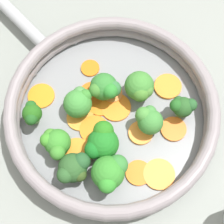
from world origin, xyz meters
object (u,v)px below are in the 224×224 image
at_px(carrot_slice_13, 138,173).
at_px(carrot_slice_5, 41,96).
at_px(carrot_slice_10, 113,94).
at_px(carrot_slice_12, 141,133).
at_px(carrot_slice_6, 91,95).
at_px(broccoli_floret_4, 32,114).
at_px(broccoli_floret_1, 78,102).
at_px(broccoli_floret_2, 102,142).
at_px(carrot_slice_7, 80,118).
at_px(broccoli_floret_7, 109,173).
at_px(broccoli_floret_5, 148,119).
at_px(broccoli_floret_9, 105,88).
at_px(broccoli_floret_3, 56,142).
at_px(carrot_slice_1, 76,153).
at_px(broccoli_floret_6, 74,168).
at_px(carrot_slice_8, 99,105).
at_px(carrot_slice_11, 168,86).
at_px(carrot_slice_4, 159,174).
at_px(skillet, 112,117).
at_px(carrot_slice_2, 116,107).
at_px(broccoli_floret_0, 139,87).
at_px(broccoli_floret_8, 183,106).
at_px(carrot_slice_3, 96,131).
at_px(carrot_slice_0, 90,68).
at_px(carrot_slice_9, 173,129).

bearing_deg(carrot_slice_13, carrot_slice_5, -170.80).
xyz_separation_m(carrot_slice_10, carrot_slice_12, (0.08, -0.01, -0.00)).
relative_size(carrot_slice_6, broccoli_floret_4, 0.96).
bearing_deg(broccoli_floret_1, broccoli_floret_2, -12.26).
distance_m(carrot_slice_7, broccoli_floret_7, 0.11).
xyz_separation_m(carrot_slice_6, carrot_slice_12, (0.10, 0.02, 0.00)).
xyz_separation_m(broccoli_floret_5, broccoli_floret_9, (-0.08, -0.01, 0.00)).
height_order(carrot_slice_7, broccoli_floret_3, broccoli_floret_3).
height_order(carrot_slice_1, broccoli_floret_6, broccoli_floret_6).
distance_m(carrot_slice_13, broccoli_floret_1, 0.14).
xyz_separation_m(carrot_slice_8, broccoli_floret_5, (0.08, 0.03, 0.03)).
bearing_deg(broccoli_floret_7, broccoli_floret_5, 103.31).
height_order(carrot_slice_11, broccoli_floret_1, broccoli_floret_1).
bearing_deg(broccoli_floret_2, carrot_slice_11, 93.07).
height_order(carrot_slice_13, broccoli_floret_3, broccoli_floret_3).
xyz_separation_m(carrot_slice_5, broccoli_floret_4, (0.03, -0.03, 0.03)).
relative_size(carrot_slice_4, carrot_slice_12, 1.24).
height_order(carrot_slice_7, carrot_slice_13, same).
xyz_separation_m(skillet, carrot_slice_2, (-0.01, 0.01, 0.01)).
xyz_separation_m(broccoli_floret_0, broccoli_floret_4, (-0.07, -0.15, -0.00)).
relative_size(carrot_slice_7, broccoli_floret_3, 0.93).
relative_size(carrot_slice_6, carrot_slice_13, 1.11).
distance_m(broccoli_floret_3, broccoli_floret_9, 0.11).
height_order(skillet, broccoli_floret_8, broccoli_floret_8).
distance_m(carrot_slice_5, carrot_slice_11, 0.20).
relative_size(carrot_slice_4, broccoli_floret_3, 1.03).
distance_m(carrot_slice_12, broccoli_floret_6, 0.12).
height_order(broccoli_floret_2, broccoli_floret_7, broccoli_floret_7).
distance_m(carrot_slice_5, broccoli_floret_6, 0.14).
bearing_deg(carrot_slice_1, broccoli_floret_5, 71.22).
bearing_deg(carrot_slice_10, broccoli_floret_4, -110.33).
relative_size(carrot_slice_10, broccoli_floret_0, 0.60).
bearing_deg(carrot_slice_8, broccoli_floret_6, -58.73).
bearing_deg(carrot_slice_7, broccoli_floret_6, -44.61).
bearing_deg(carrot_slice_4, carrot_slice_3, -167.14).
height_order(broccoli_floret_1, broccoli_floret_4, broccoli_floret_1).
relative_size(broccoli_floret_3, broccoli_floret_8, 1.03).
height_order(carrot_slice_2, broccoli_floret_9, broccoli_floret_9).
height_order(carrot_slice_3, carrot_slice_13, same).
height_order(carrot_slice_10, carrot_slice_11, same).
relative_size(broccoli_floret_1, broccoli_floret_2, 0.84).
bearing_deg(carrot_slice_8, carrot_slice_4, -2.50).
xyz_separation_m(carrot_slice_13, broccoli_floret_6, (-0.06, -0.07, 0.02)).
height_order(carrot_slice_0, carrot_slice_10, carrot_slice_10).
height_order(carrot_slice_2, carrot_slice_11, carrot_slice_11).
xyz_separation_m(carrot_slice_5, carrot_slice_9, (0.18, 0.12, 0.00)).
bearing_deg(carrot_slice_3, carrot_slice_5, -165.33).
bearing_deg(carrot_slice_12, carrot_slice_2, 179.91).
relative_size(carrot_slice_0, broccoli_floret_0, 0.57).
bearing_deg(broccoli_floret_8, broccoli_floret_9, -146.05).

